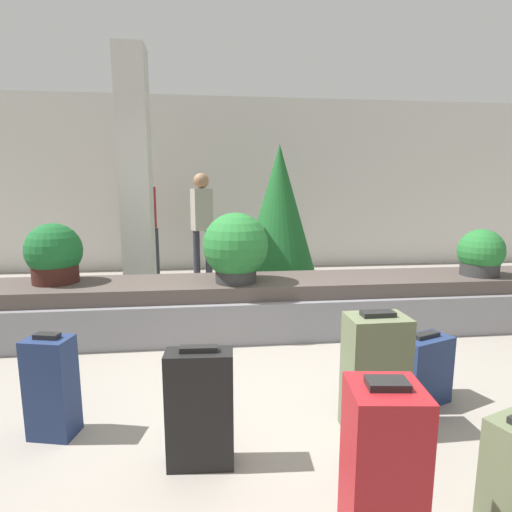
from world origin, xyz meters
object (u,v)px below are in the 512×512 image
object	(u,v)px
suitcase_7	(382,475)
traveler_1	(148,214)
suitcase_6	(200,408)
pillar	(136,182)
suitcase_2	(423,369)
suitcase_3	(52,387)
potted_plant_2	(481,254)
decorated_tree	(279,216)
traveler_0	(202,217)
potted_plant_0	(54,254)
suitcase_5	(375,374)
potted_plant_1	(236,248)

from	to	relation	value
suitcase_7	traveler_1	xyz separation A→B (m)	(-1.69, 5.48, 0.72)
suitcase_7	suitcase_6	bearing A→B (deg)	145.06
pillar	suitcase_2	size ratio (longest dim) A/B	6.18
suitcase_3	suitcase_6	size ratio (longest dim) A/B	0.96
suitcase_6	potted_plant_2	size ratio (longest dim) A/B	1.33
suitcase_2	traveler_1	xyz separation A→B (m)	(-2.51, 4.33, 0.85)
suitcase_6	decorated_tree	xyz separation A→B (m)	(1.03, 3.44, 0.81)
suitcase_2	traveler_0	world-z (taller)	traveler_0
potted_plant_0	suitcase_6	bearing A→B (deg)	-55.42
suitcase_6	traveler_0	bearing A→B (deg)	93.93
pillar	potted_plant_2	xyz separation A→B (m)	(3.89, -1.15, -0.80)
suitcase_7	decorated_tree	size ratio (longest dim) A/B	0.37
suitcase_5	potted_plant_1	distance (m)	2.02
suitcase_7	decorated_tree	xyz separation A→B (m)	(0.29, 4.10, 0.76)
potted_plant_1	suitcase_5	bearing A→B (deg)	-67.68
suitcase_5	potted_plant_0	distance (m)	3.31
traveler_1	suitcase_2	bearing A→B (deg)	-138.75
pillar	suitcase_2	world-z (taller)	pillar
traveler_0	suitcase_5	bearing A→B (deg)	77.60
suitcase_2	potted_plant_2	bearing A→B (deg)	26.25
traveler_1	suitcase_6	bearing A→B (deg)	-157.69
potted_plant_1	traveler_1	distance (m)	3.11
suitcase_2	suitcase_5	world-z (taller)	suitcase_5
pillar	potted_plant_0	distance (m)	1.40
pillar	traveler_0	distance (m)	1.67
suitcase_7	potted_plant_2	world-z (taller)	potted_plant_2
potted_plant_0	traveler_1	distance (m)	2.69
suitcase_3	suitcase_7	size ratio (longest dim) A/B	0.84
pillar	traveler_0	bearing A→B (deg)	60.55
potted_plant_0	potted_plant_1	distance (m)	1.85
suitcase_3	potted_plant_0	world-z (taller)	potted_plant_0
pillar	suitcase_3	distance (m)	3.08
traveler_1	decorated_tree	bearing A→B (deg)	-113.74
suitcase_2	suitcase_7	world-z (taller)	suitcase_7
potted_plant_1	suitcase_2	bearing A→B (deg)	-50.77
suitcase_2	suitcase_6	distance (m)	1.64
suitcase_3	suitcase_6	world-z (taller)	suitcase_6
suitcase_3	traveler_1	xyz separation A→B (m)	(-0.04, 4.45, 0.78)
suitcase_2	decorated_tree	world-z (taller)	decorated_tree
suitcase_3	suitcase_5	world-z (taller)	suitcase_5
suitcase_6	potted_plant_0	xyz separation A→B (m)	(-1.51, 2.20, 0.52)
suitcase_2	potted_plant_2	xyz separation A→B (m)	(1.49, 1.54, 0.56)
suitcase_3	traveler_1	distance (m)	4.51
potted_plant_1	decorated_tree	size ratio (longest dim) A/B	0.34
suitcase_2	suitcase_6	bearing A→B (deg)	177.53
pillar	suitcase_6	world-z (taller)	pillar
potted_plant_0	potted_plant_2	bearing A→B (deg)	-2.19
potted_plant_0	potted_plant_1	bearing A→B (deg)	-6.21
pillar	potted_plant_2	bearing A→B (deg)	-16.49
suitcase_6	potted_plant_2	xyz separation A→B (m)	(3.05, 2.02, 0.47)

